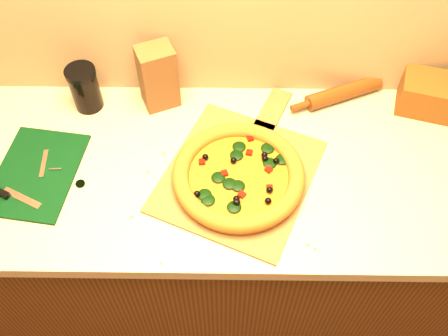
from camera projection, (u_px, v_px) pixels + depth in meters
cabinet at (216, 241)px, 1.85m from camera, size 2.80×0.65×0.86m
countertop at (213, 170)px, 1.49m from camera, size 2.84×0.68×0.04m
pizza_peel at (241, 171)px, 1.46m from camera, size 0.54×0.64×0.01m
pizza at (239, 176)px, 1.41m from camera, size 0.38×0.38×0.05m
cutting_board at (35, 173)px, 1.45m from camera, size 0.27×0.35×0.02m
bottle_cap at (80, 184)px, 1.43m from camera, size 0.03×0.03×0.01m
rolling_pin at (344, 92)px, 1.62m from camera, size 0.36×0.17×0.05m
paper_bag at (158, 77)px, 1.54m from camera, size 0.13×0.12×0.22m
dark_jar at (85, 88)px, 1.56m from camera, size 0.09×0.09×0.15m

